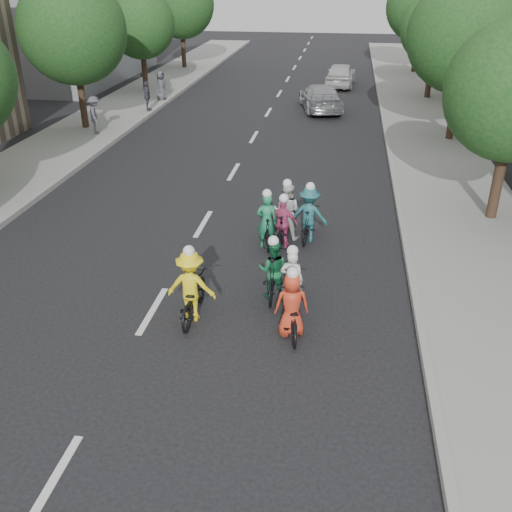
% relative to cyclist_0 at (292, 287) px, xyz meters
% --- Properties ---
extents(ground, '(120.00, 120.00, 0.00)m').
position_rel_cyclist_0_xyz_m(ground, '(-3.16, -0.69, -0.52)').
color(ground, black).
rests_on(ground, ground).
extents(sidewalk_left, '(4.00, 80.00, 0.15)m').
position_rel_cyclist_0_xyz_m(sidewalk_left, '(-11.16, 9.31, -0.44)').
color(sidewalk_left, gray).
rests_on(sidewalk_left, ground).
extents(curb_left, '(0.18, 80.00, 0.18)m').
position_rel_cyclist_0_xyz_m(curb_left, '(-9.21, 9.31, -0.43)').
color(curb_left, '#999993').
rests_on(curb_left, ground).
extents(sidewalk_right, '(4.00, 80.00, 0.15)m').
position_rel_cyclist_0_xyz_m(sidewalk_right, '(4.84, 9.31, -0.44)').
color(sidewalk_right, gray).
rests_on(sidewalk_right, ground).
extents(curb_right, '(0.18, 80.00, 0.18)m').
position_rel_cyclist_0_xyz_m(curb_right, '(2.89, 9.31, -0.43)').
color(curb_right, '#999993').
rests_on(curb_right, ground).
extents(bldg_sw, '(10.00, 14.00, 8.00)m').
position_rel_cyclist_0_xyz_m(bldg_sw, '(-19.16, 27.31, 3.48)').
color(bldg_sw, slate).
rests_on(bldg_sw, ground).
extents(tree_l_3, '(4.80, 4.80, 6.93)m').
position_rel_cyclist_0_xyz_m(tree_l_3, '(-11.36, 14.31, 4.00)').
color(tree_l_3, black).
rests_on(tree_l_3, ground).
extents(tree_l_4, '(4.00, 4.00, 5.97)m').
position_rel_cyclist_0_xyz_m(tree_l_4, '(-11.36, 23.31, 3.45)').
color(tree_l_4, black).
rests_on(tree_l_4, ground).
extents(tree_l_5, '(4.80, 4.80, 6.93)m').
position_rel_cyclist_0_xyz_m(tree_l_5, '(-11.36, 32.31, 4.00)').
color(tree_l_5, black).
rests_on(tree_l_5, ground).
extents(tree_r_1, '(4.80, 4.80, 6.93)m').
position_rel_cyclist_0_xyz_m(tree_r_1, '(5.64, 14.91, 4.00)').
color(tree_r_1, black).
rests_on(tree_r_1, ground).
extents(tree_r_2, '(4.00, 4.00, 5.97)m').
position_rel_cyclist_0_xyz_m(tree_r_2, '(5.64, 23.91, 3.45)').
color(tree_r_2, black).
rests_on(tree_r_2, ground).
extents(tree_r_3, '(4.80, 4.80, 6.93)m').
position_rel_cyclist_0_xyz_m(tree_r_3, '(5.64, 32.91, 4.00)').
color(tree_r_3, black).
rests_on(tree_r_3, ground).
extents(cyclist_0, '(0.65, 1.56, 1.62)m').
position_rel_cyclist_0_xyz_m(cyclist_0, '(0.00, 0.00, 0.00)').
color(cyclist_0, black).
rests_on(cyclist_0, ground).
extents(cyclist_1, '(0.73, 1.92, 1.61)m').
position_rel_cyclist_0_xyz_m(cyclist_1, '(-0.49, 0.44, 0.11)').
color(cyclist_1, black).
rests_on(cyclist_1, ground).
extents(cyclist_2, '(1.09, 1.91, 1.83)m').
position_rel_cyclist_0_xyz_m(cyclist_2, '(-2.16, -0.79, 0.15)').
color(cyclist_2, black).
rests_on(cyclist_2, ground).
extents(cyclist_3, '(0.88, 1.70, 1.59)m').
position_rel_cyclist_0_xyz_m(cyclist_3, '(-0.55, 3.20, 0.07)').
color(cyclist_3, black).
rests_on(cyclist_3, ground).
extents(cyclist_4, '(0.88, 1.77, 1.65)m').
position_rel_cyclist_0_xyz_m(cyclist_4, '(0.11, -1.08, 0.05)').
color(cyclist_4, black).
rests_on(cyclist_4, ground).
extents(cyclist_5, '(0.69, 1.58, 1.73)m').
position_rel_cyclist_0_xyz_m(cyclist_5, '(-1.00, 3.10, 0.08)').
color(cyclist_5, black).
rests_on(cyclist_5, ground).
extents(cyclist_6, '(0.88, 1.88, 1.80)m').
position_rel_cyclist_0_xyz_m(cyclist_6, '(-0.52, 3.80, 0.12)').
color(cyclist_6, black).
rests_on(cyclist_6, ground).
extents(cyclist_7, '(1.12, 1.70, 1.78)m').
position_rel_cyclist_0_xyz_m(cyclist_7, '(0.13, 3.67, 0.17)').
color(cyclist_7, black).
rests_on(cyclist_7, ground).
extents(follow_car_lead, '(2.88, 5.06, 1.38)m').
position_rel_cyclist_0_xyz_m(follow_car_lead, '(-0.44, 20.21, 0.17)').
color(follow_car_lead, '#A7A7AB').
rests_on(follow_car_lead, ground).
extents(follow_car_trail, '(2.04, 4.48, 1.49)m').
position_rel_cyclist_0_xyz_m(follow_car_trail, '(0.48, 27.23, 0.23)').
color(follow_car_trail, silver).
rests_on(follow_car_trail, ground).
extents(spectator_0, '(1.02, 1.26, 1.70)m').
position_rel_cyclist_0_xyz_m(spectator_0, '(-10.37, 13.33, 0.48)').
color(spectator_0, '#50505D').
rests_on(spectator_0, sidewalk_left).
extents(spectator_1, '(0.66, 0.97, 1.53)m').
position_rel_cyclist_0_xyz_m(spectator_1, '(-9.46, 18.03, 0.40)').
color(spectator_1, '#464550').
rests_on(spectator_1, sidewalk_left).
extents(spectator_2, '(0.69, 0.89, 1.60)m').
position_rel_cyclist_0_xyz_m(spectator_2, '(-9.56, 20.78, 0.43)').
color(spectator_2, '#4B4C58').
rests_on(spectator_2, sidewalk_left).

